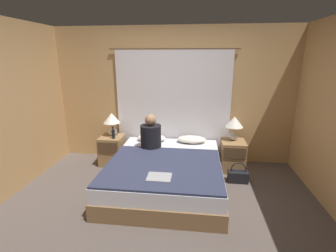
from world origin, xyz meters
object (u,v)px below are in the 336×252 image
(person_left_in_bed, at_px, (151,135))
(beer_bottle_on_left_stand, at_px, (113,134))
(handbag_on_floor, at_px, (238,176))
(lamp_right, at_px, (234,124))
(pillow_left, at_px, (151,138))
(nightstand_left, at_px, (112,150))
(lamp_left, at_px, (112,120))
(laptop_on_bed, at_px, (159,177))
(bed, at_px, (166,173))
(nightstand_right, at_px, (233,155))
(pillow_right, at_px, (192,139))

(person_left_in_bed, height_order, beer_bottle_on_left_stand, person_left_in_bed)
(beer_bottle_on_left_stand, bearing_deg, handbag_on_floor, -9.32)
(lamp_right, bearing_deg, pillow_left, 179.32)
(pillow_left, relative_size, person_left_in_bed, 0.89)
(nightstand_left, bearing_deg, lamp_left, 90.00)
(beer_bottle_on_left_stand, height_order, laptop_on_bed, beer_bottle_on_left_stand)
(pillow_left, bearing_deg, beer_bottle_on_left_stand, -163.28)
(bed, height_order, lamp_left, lamp_left)
(lamp_right, height_order, handbag_on_floor, lamp_right)
(nightstand_right, bearing_deg, pillow_left, 176.22)
(nightstand_left, bearing_deg, nightstand_right, 0.00)
(nightstand_left, relative_size, pillow_right, 1.01)
(bed, xyz_separation_m, handbag_on_floor, (1.15, 0.26, -0.12))
(beer_bottle_on_left_stand, height_order, handbag_on_floor, beer_bottle_on_left_stand)
(nightstand_right, height_order, lamp_left, lamp_left)
(pillow_right, bearing_deg, lamp_right, -1.37)
(beer_bottle_on_left_stand, bearing_deg, pillow_right, 8.01)
(lamp_right, bearing_deg, handbag_on_floor, -86.05)
(laptop_on_bed, bearing_deg, bed, 89.74)
(nightstand_right, relative_size, lamp_left, 1.25)
(lamp_left, xyz_separation_m, handbag_on_floor, (2.26, -0.54, -0.72))
(pillow_right, relative_size, laptop_on_bed, 1.71)
(nightstand_right, height_order, handbag_on_floor, nightstand_right)
(lamp_right, bearing_deg, lamp_left, 180.00)
(person_left_in_bed, bearing_deg, lamp_right, 13.36)
(bed, distance_m, lamp_right, 1.49)
(laptop_on_bed, distance_m, handbag_on_floor, 1.51)
(bed, distance_m, nightstand_left, 1.32)
(bed, bearing_deg, nightstand_right, 32.77)
(bed, bearing_deg, pillow_right, 65.33)
(lamp_right, height_order, person_left_in_bed, person_left_in_bed)
(lamp_left, xyz_separation_m, person_left_in_bed, (0.80, -0.34, -0.14))
(person_left_in_bed, height_order, laptop_on_bed, person_left_in_bed)
(pillow_left, relative_size, handbag_on_floor, 1.55)
(lamp_right, bearing_deg, nightstand_left, -177.93)
(beer_bottle_on_left_stand, bearing_deg, nightstand_right, 2.67)
(pillow_right, xyz_separation_m, handbag_on_floor, (0.78, -0.56, -0.40))
(bed, height_order, nightstand_left, nightstand_left)
(lamp_right, relative_size, pillow_left, 0.81)
(bed, xyz_separation_m, nightstand_left, (-1.11, 0.72, 0.05))
(bed, distance_m, laptop_on_bed, 0.70)
(pillow_left, bearing_deg, nightstand_left, -172.43)
(pillow_left, relative_size, laptop_on_bed, 1.71)
(lamp_left, height_order, pillow_right, lamp_left)
(nightstand_left, distance_m, lamp_left, 0.56)
(lamp_left, bearing_deg, nightstand_right, -2.07)
(nightstand_left, relative_size, laptop_on_bed, 1.73)
(pillow_left, distance_m, person_left_in_bed, 0.40)
(nightstand_left, xyz_separation_m, person_left_in_bed, (0.80, -0.26, 0.42))
(handbag_on_floor, bearing_deg, pillow_left, 159.94)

